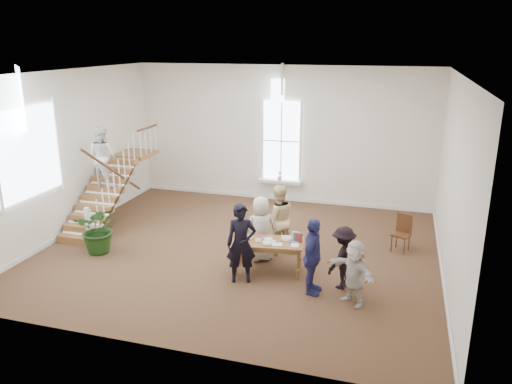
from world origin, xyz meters
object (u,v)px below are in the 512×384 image
(elderly_woman, at_px, (261,229))
(woman_cluster_c, at_px, (354,273))
(person_yellow, at_px, (278,219))
(library_table, at_px, (268,244))
(police_officer, at_px, (241,244))
(woman_cluster_a, at_px, (312,257))
(side_chair, at_px, (402,231))
(woman_cluster_b, at_px, (343,258))
(floor_plant, at_px, (99,229))

(elderly_woman, bearing_deg, woman_cluster_c, 117.54)
(person_yellow, relative_size, woman_cluster_c, 1.31)
(library_table, xyz_separation_m, person_yellow, (-0.05, 1.10, 0.23))
(library_table, height_order, police_officer, police_officer)
(library_table, relative_size, woman_cluster_a, 1.03)
(woman_cluster_a, height_order, woman_cluster_c, woman_cluster_a)
(library_table, distance_m, elderly_woman, 0.71)
(woman_cluster_c, relative_size, side_chair, 1.43)
(person_yellow, distance_m, woman_cluster_b, 2.31)
(police_officer, height_order, person_yellow, police_officer)
(woman_cluster_b, height_order, woman_cluster_c, woman_cluster_b)
(elderly_woman, height_order, person_yellow, person_yellow)
(police_officer, xyz_separation_m, woman_cluster_a, (1.62, -0.10, -0.07))
(elderly_woman, height_order, side_chair, elderly_woman)
(police_officer, distance_m, woman_cluster_c, 2.55)
(library_table, bearing_deg, person_yellow, 84.12)
(library_table, relative_size, police_officer, 0.95)
(woman_cluster_c, bearing_deg, person_yellow, 175.82)
(person_yellow, bearing_deg, library_table, 64.71)
(floor_plant, bearing_deg, woman_cluster_b, -1.48)
(woman_cluster_a, relative_size, side_chair, 1.75)
(woman_cluster_b, bearing_deg, woman_cluster_a, -24.50)
(woman_cluster_b, bearing_deg, elderly_woman, -84.37)
(person_yellow, distance_m, floor_plant, 4.56)
(person_yellow, xyz_separation_m, woman_cluster_c, (2.12, -2.05, -0.22))
(library_table, relative_size, woman_cluster_b, 1.23)
(library_table, xyz_separation_m, police_officer, (-0.45, -0.65, 0.23))
(woman_cluster_a, bearing_deg, floor_plant, 87.83)
(police_officer, distance_m, woman_cluster_a, 1.63)
(person_yellow, bearing_deg, side_chair, 171.76)
(police_officer, distance_m, floor_plant, 4.02)
(person_yellow, height_order, side_chair, person_yellow)
(woman_cluster_b, bearing_deg, person_yellow, -98.93)
(elderly_woman, bearing_deg, side_chair, 175.52)
(floor_plant, bearing_deg, library_table, 1.77)
(person_yellow, bearing_deg, woman_cluster_b, 114.59)
(woman_cluster_a, bearing_deg, side_chair, -27.84)
(person_yellow, height_order, woman_cluster_a, person_yellow)
(elderly_woman, distance_m, side_chair, 3.72)
(police_officer, bearing_deg, woman_cluster_a, -23.29)
(woman_cluster_a, bearing_deg, person_yellow, 37.47)
(floor_plant, bearing_deg, woman_cluster_c, -7.10)
(person_yellow, relative_size, woman_cluster_b, 1.29)
(floor_plant, bearing_deg, side_chair, 17.39)
(person_yellow, height_order, woman_cluster_b, person_yellow)
(police_officer, xyz_separation_m, woman_cluster_b, (2.22, 0.35, -0.21))
(elderly_woman, bearing_deg, library_table, 90.22)
(woman_cluster_c, bearing_deg, woman_cluster_b, 154.62)
(elderly_woman, distance_m, woman_cluster_b, 2.31)
(library_table, bearing_deg, woman_cluster_c, -32.99)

